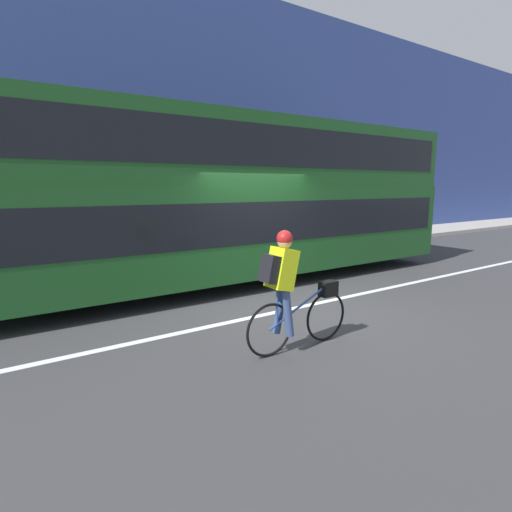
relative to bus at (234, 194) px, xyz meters
name	(u,v)px	position (x,y,z in m)	size (l,w,h in m)	color
ground_plane	(290,308)	(-0.14, -2.29, -2.07)	(80.00, 80.00, 0.00)	#38383A
road_center_line	(293,308)	(-0.14, -2.37, -2.07)	(50.00, 0.14, 0.01)	silver
sidewalk_curb	(170,257)	(-0.14, 3.66, -2.00)	(60.00, 2.48, 0.15)	#A8A399
building_facade	(149,115)	(-0.14, 5.05, 2.41)	(60.00, 0.30, 8.96)	#33478C
bus	(234,194)	(0.00, 0.00, 0.00)	(11.81, 2.44, 3.72)	black
cyclist_on_bike	(290,288)	(-1.40, -3.83, -1.17)	(1.75, 0.32, 1.68)	black
trash_bin	(310,230)	(5.44, 3.54, -1.46)	(0.59, 0.59, 0.91)	#262628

